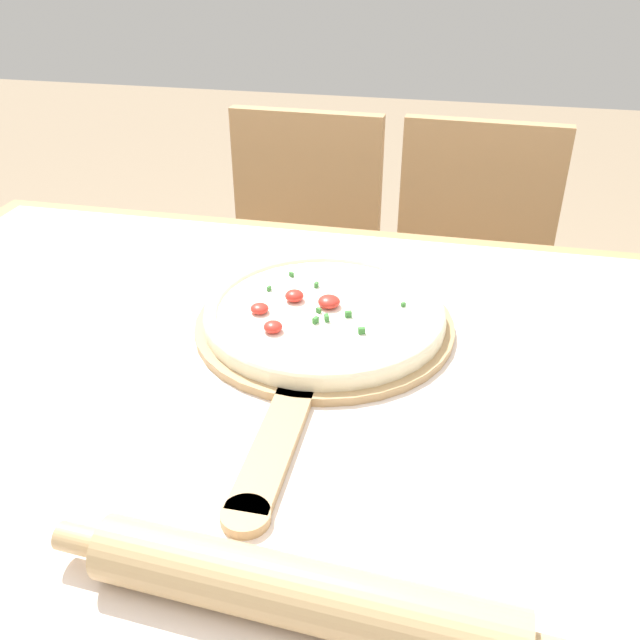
{
  "coord_description": "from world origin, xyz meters",
  "views": [
    {
      "loc": [
        0.19,
        -0.67,
        1.28
      ],
      "look_at": [
        0.03,
        0.1,
        0.81
      ],
      "focal_mm": 38.0,
      "sensor_mm": 36.0,
      "label": 1
    }
  ],
  "objects_px": {
    "rolling_pin": "(301,593)",
    "chair_left": "(299,267)",
    "pizza": "(324,312)",
    "pizza_peel": "(321,332)",
    "chair_right": "(467,283)"
  },
  "relations": [
    {
      "from": "pizza_peel",
      "to": "chair_right",
      "type": "bearing_deg",
      "value": 74.03
    },
    {
      "from": "rolling_pin",
      "to": "chair_right",
      "type": "xyz_separation_m",
      "value": [
        0.13,
        1.16,
        -0.3
      ]
    },
    {
      "from": "pizza_peel",
      "to": "pizza",
      "type": "bearing_deg",
      "value": 90.92
    },
    {
      "from": "chair_left",
      "to": "chair_right",
      "type": "xyz_separation_m",
      "value": [
        0.43,
        -0.0,
        0.0
      ]
    },
    {
      "from": "chair_left",
      "to": "chair_right",
      "type": "relative_size",
      "value": 1.0
    },
    {
      "from": "rolling_pin",
      "to": "chair_left",
      "type": "distance_m",
      "value": 1.24
    },
    {
      "from": "pizza",
      "to": "rolling_pin",
      "type": "relative_size",
      "value": 0.75
    },
    {
      "from": "pizza",
      "to": "chair_left",
      "type": "relative_size",
      "value": 0.39
    },
    {
      "from": "chair_right",
      "to": "pizza_peel",
      "type": "bearing_deg",
      "value": -103.36
    },
    {
      "from": "pizza_peel",
      "to": "chair_right",
      "type": "xyz_separation_m",
      "value": [
        0.21,
        0.73,
        -0.27
      ]
    },
    {
      "from": "pizza",
      "to": "chair_left",
      "type": "distance_m",
      "value": 0.79
    },
    {
      "from": "pizza_peel",
      "to": "pizza",
      "type": "xyz_separation_m",
      "value": [
        -0.0,
        0.02,
        0.02
      ]
    },
    {
      "from": "pizza_peel",
      "to": "rolling_pin",
      "type": "height_order",
      "value": "rolling_pin"
    },
    {
      "from": "pizza",
      "to": "rolling_pin",
      "type": "height_order",
      "value": "rolling_pin"
    },
    {
      "from": "rolling_pin",
      "to": "chair_right",
      "type": "distance_m",
      "value": 1.21
    }
  ]
}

